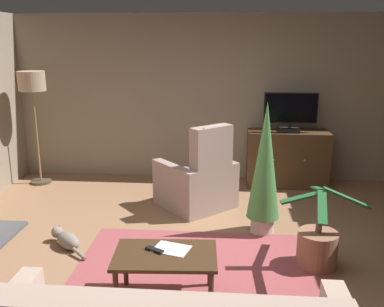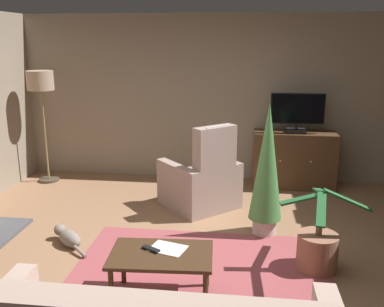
{
  "view_description": "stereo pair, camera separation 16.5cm",
  "coord_description": "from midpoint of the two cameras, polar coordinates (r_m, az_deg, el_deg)",
  "views": [
    {
      "loc": [
        0.22,
        -3.88,
        2.18
      ],
      "look_at": [
        -0.1,
        0.19,
        1.08
      ],
      "focal_mm": 39.72,
      "sensor_mm": 36.0,
      "label": 1
    },
    {
      "loc": [
        0.39,
        -3.86,
        2.18
      ],
      "look_at": [
        -0.1,
        0.19,
        1.08
      ],
      "focal_mm": 39.72,
      "sensor_mm": 36.0,
      "label": 2
    }
  ],
  "objects": [
    {
      "name": "ground_plane",
      "position": [
        4.46,
        2.15,
        -14.51
      ],
      "size": [
        6.78,
        6.12,
        0.04
      ],
      "primitive_type": "cube",
      "color": "#936B4C"
    },
    {
      "name": "folded_newspaper",
      "position": [
        3.74,
        -1.96,
        -12.63
      ],
      "size": [
        0.35,
        0.3,
        0.01
      ],
      "primitive_type": "cube",
      "rotation": [
        0.0,
        0.0,
        -0.28
      ],
      "color": "silver",
      "rests_on": "coffee_table"
    },
    {
      "name": "coffee_table",
      "position": [
        3.7,
        -2.83,
        -13.99
      ],
      "size": [
        0.89,
        0.59,
        0.44
      ],
      "color": "#422B19",
      "rests_on": "ground_plane"
    },
    {
      "name": "rug_central",
      "position": [
        4.3,
        2.37,
        -15.36
      ],
      "size": [
        2.49,
        1.68,
        0.01
      ],
      "primitive_type": "cube",
      "color": "#9E474C",
      "rests_on": "ground_plane"
    },
    {
      "name": "tv_cabinet",
      "position": [
        6.63,
        14.18,
        -0.99
      ],
      "size": [
        1.22,
        0.49,
        0.85
      ],
      "color": "#352315",
      "rests_on": "ground_plane"
    },
    {
      "name": "potted_plant_small_fern_corner",
      "position": [
        4.43,
        17.54,
        -12.06
      ],
      "size": [
        0.86,
        0.99,
        0.83
      ],
      "color": "#99664C",
      "rests_on": "ground_plane"
    },
    {
      "name": "wall_back",
      "position": [
        6.75,
        4.28,
        7.38
      ],
      "size": [
        6.78,
        0.1,
        2.58
      ],
      "primitive_type": "cube",
      "color": "gray",
      "rests_on": "ground_plane"
    },
    {
      "name": "armchair_in_far_corner",
      "position": [
        5.66,
        2.18,
        -3.84
      ],
      "size": [
        1.17,
        1.18,
        1.17
      ],
      "color": "#A3897F",
      "rests_on": "ground_plane"
    },
    {
      "name": "potted_plant_on_hearth_side",
      "position": [
        4.82,
        11.01,
        -1.72
      ],
      "size": [
        0.38,
        0.38,
        1.54
      ],
      "color": "beige",
      "rests_on": "ground_plane"
    },
    {
      "name": "tv_remote",
      "position": [
        3.72,
        -4.24,
        -12.7
      ],
      "size": [
        0.17,
        0.13,
        0.02
      ],
      "primitive_type": "cube",
      "rotation": [
        0.0,
        0.0,
        2.63
      ],
      "color": "black",
      "rests_on": "coffee_table"
    },
    {
      "name": "cat",
      "position": [
        4.9,
        -15.34,
        -10.78
      ],
      "size": [
        0.53,
        0.5,
        0.19
      ],
      "color": "gray",
      "rests_on": "ground_plane"
    },
    {
      "name": "floor_lamp",
      "position": [
        6.85,
        -18.97,
        8.07
      ],
      "size": [
        0.4,
        0.4,
        1.74
      ],
      "color": "#4C4233",
      "rests_on": "ground_plane"
    },
    {
      "name": "television",
      "position": [
        6.42,
        14.67,
        5.43
      ],
      "size": [
        0.78,
        0.2,
        0.59
      ],
      "color": "black",
      "rests_on": "tv_cabinet"
    }
  ]
}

